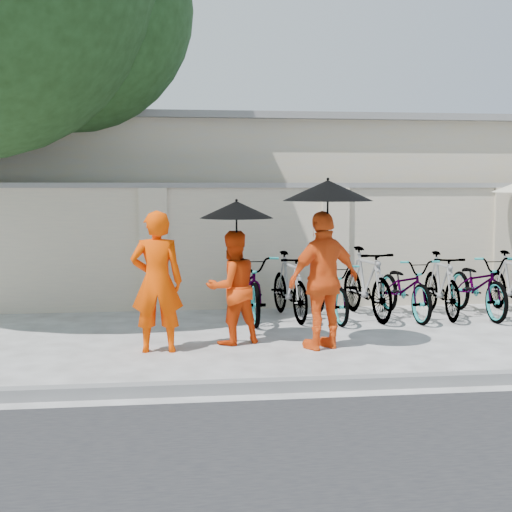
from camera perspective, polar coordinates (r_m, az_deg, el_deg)
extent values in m
plane|color=silver|center=(8.80, -1.91, -7.72)|extent=(80.00, 80.00, 0.00)
cube|color=slate|center=(7.15, -0.66, -10.39)|extent=(40.00, 0.16, 0.12)
cube|color=beige|center=(11.90, 1.48, 0.67)|extent=(20.00, 0.30, 2.00)
cube|color=#B7B1A7|center=(15.78, 3.02, 4.07)|extent=(14.00, 6.00, 3.20)
sphere|color=#244C21|center=(12.55, -14.70, 18.67)|extent=(4.00, 4.00, 4.00)
imported|color=#FF4500|center=(8.77, -7.94, -2.05)|extent=(0.64, 0.43, 1.74)
imported|color=#E73E0A|center=(9.15, -1.91, -2.53)|extent=(0.87, 0.78, 1.46)
cylinder|color=black|center=(9.02, -1.56, 0.86)|extent=(0.02, 0.02, 0.90)
cone|color=black|center=(8.99, -1.57, 3.73)|extent=(0.94, 0.94, 0.21)
imported|color=#FB5817|center=(8.89, 5.46, -1.95)|extent=(1.10, 0.79, 1.73)
cylinder|color=black|center=(8.75, 5.74, 1.97)|extent=(0.02, 0.02, 1.00)
cone|color=black|center=(8.74, 5.77, 5.24)|extent=(1.10, 1.10, 0.25)
imported|color=#9496AD|center=(10.82, -0.40, -2.46)|extent=(0.69, 1.94, 1.02)
imported|color=#9496AD|center=(10.90, 2.71, -2.39)|extent=(0.70, 1.75, 1.02)
imported|color=#9496AD|center=(10.88, 5.93, -2.80)|extent=(0.75, 1.73, 0.88)
imported|color=#9496AD|center=(11.09, 8.83, -2.14)|extent=(0.75, 1.86, 1.09)
imported|color=#9496AD|center=(11.20, 11.86, -2.49)|extent=(0.82, 1.85, 0.94)
imported|color=#9496AD|center=(11.44, 14.62, -2.24)|extent=(0.56, 1.69, 1.00)
imported|color=#9496AD|center=(11.65, 17.37, -2.23)|extent=(0.73, 1.88, 0.98)
imported|color=#9496AD|center=(11.99, 19.78, -2.05)|extent=(0.50, 1.66, 0.99)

